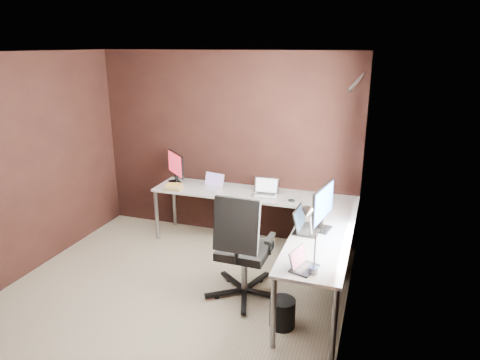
% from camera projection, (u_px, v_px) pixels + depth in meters
% --- Properties ---
extents(room, '(3.60, 3.60, 2.50)m').
position_uv_depth(room, '(197.00, 185.00, 4.12)').
color(room, '#C4B498').
rests_on(room, ground).
extents(desk, '(2.65, 2.25, 0.73)m').
position_uv_depth(desk, '(272.00, 213.00, 5.03)').
color(desk, silver).
rests_on(desk, ground).
extents(drawer_pedestal, '(0.42, 0.50, 0.60)m').
position_uv_depth(drawer_pedestal, '(321.00, 245.00, 5.06)').
color(drawer_pedestal, silver).
rests_on(drawer_pedestal, ground).
extents(monitor_left, '(0.38, 0.35, 0.43)m').
position_uv_depth(monitor_left, '(176.00, 166.00, 5.87)').
color(monitor_left, black).
rests_on(monitor_left, desk).
extents(monitor_right, '(0.18, 0.58, 0.48)m').
position_uv_depth(monitor_right, '(323.00, 205.00, 4.36)').
color(monitor_right, black).
rests_on(monitor_right, desk).
extents(laptop_white, '(0.33, 0.26, 0.20)m').
position_uv_depth(laptop_white, '(212.00, 185.00, 5.70)').
color(laptop_white, silver).
rests_on(laptop_white, desk).
extents(laptop_silver, '(0.32, 0.24, 0.21)m').
position_uv_depth(laptop_silver, '(265.00, 191.00, 5.45)').
color(laptop_silver, silver).
rests_on(laptop_silver, desk).
extents(laptop_black_big, '(0.27, 0.37, 0.24)m').
position_uv_depth(laptop_black_big, '(305.00, 225.00, 4.42)').
color(laptop_black_big, black).
rests_on(laptop_black_big, desk).
extents(laptop_black_small, '(0.25, 0.30, 0.18)m').
position_uv_depth(laptop_black_small, '(302.00, 264.00, 3.66)').
color(laptop_black_small, black).
rests_on(laptop_black_small, desk).
extents(book_stack, '(0.24, 0.21, 0.07)m').
position_uv_depth(book_stack, '(174.00, 187.00, 5.66)').
color(book_stack, tan).
rests_on(book_stack, desk).
extents(mouse_left, '(0.10, 0.09, 0.03)m').
position_uv_depth(mouse_left, '(175.00, 187.00, 5.70)').
color(mouse_left, black).
rests_on(mouse_left, desk).
extents(mouse_corner, '(0.09, 0.06, 0.03)m').
position_uv_depth(mouse_corner, '(291.00, 200.00, 5.23)').
color(mouse_corner, black).
rests_on(mouse_corner, desk).
extents(desk_lamp, '(0.19, 0.21, 0.56)m').
position_uv_depth(desk_lamp, '(309.00, 231.00, 3.57)').
color(desk_lamp, slate).
rests_on(desk_lamp, desk).
extents(office_chair, '(0.66, 0.66, 1.17)m').
position_uv_depth(office_chair, '(243.00, 267.00, 4.48)').
color(office_chair, black).
rests_on(office_chair, ground).
extents(wastebasket, '(0.32, 0.32, 0.28)m').
position_uv_depth(wastebasket, '(282.00, 313.00, 4.05)').
color(wastebasket, black).
rests_on(wastebasket, ground).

